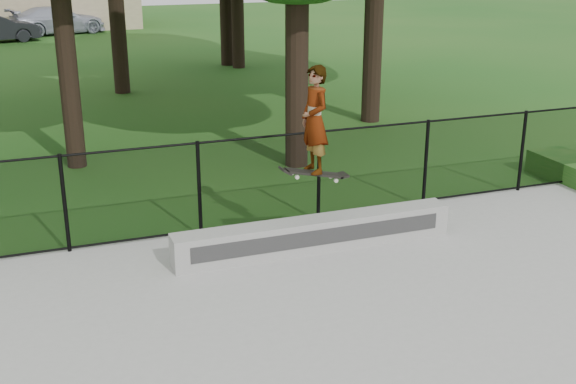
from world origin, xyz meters
name	(u,v)px	position (x,y,z in m)	size (l,w,h in m)	color
grind_ledge	(315,234)	(1.45, 4.70, 0.30)	(4.30, 0.40, 0.48)	#A1A09C
car_c	(58,20)	(-0.37, 34.28, 0.68)	(1.91, 4.31, 1.36)	#AAAEC1
skater_airborne	(315,123)	(1.39, 4.62, 2.02)	(0.83, 0.59, 1.69)	black
chainlink_fence	(199,188)	(0.00, 5.90, 0.81)	(16.06, 0.06, 1.50)	black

